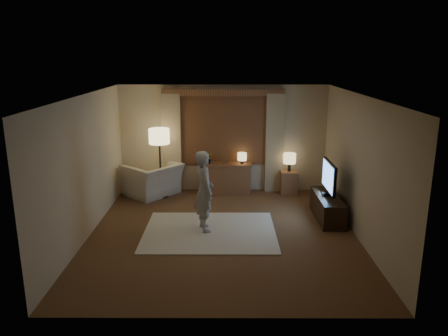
{
  "coord_description": "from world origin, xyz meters",
  "views": [
    {
      "loc": [
        0.05,
        -7.71,
        3.31
      ],
      "look_at": [
        0.03,
        0.6,
        1.13
      ],
      "focal_mm": 35.0,
      "sensor_mm": 36.0,
      "label": 1
    }
  ],
  "objects_px": {
    "armchair": "(153,180)",
    "tv_stand": "(327,207)",
    "side_table": "(289,182)",
    "person": "(204,191)",
    "sideboard": "(225,179)"
  },
  "relations": [
    {
      "from": "armchair",
      "to": "tv_stand",
      "type": "distance_m",
      "value": 4.14
    },
    {
      "from": "tv_stand",
      "to": "person",
      "type": "bearing_deg",
      "value": -166.17
    },
    {
      "from": "tv_stand",
      "to": "person",
      "type": "distance_m",
      "value": 2.63
    },
    {
      "from": "armchair",
      "to": "tv_stand",
      "type": "relative_size",
      "value": 0.85
    },
    {
      "from": "armchair",
      "to": "person",
      "type": "xyz_separation_m",
      "value": [
        1.34,
        -2.17,
        0.41
      ]
    },
    {
      "from": "armchair",
      "to": "tv_stand",
      "type": "xyz_separation_m",
      "value": [
        3.83,
        -1.55,
        -0.14
      ]
    },
    {
      "from": "tv_stand",
      "to": "armchair",
      "type": "bearing_deg",
      "value": 157.94
    },
    {
      "from": "sideboard",
      "to": "person",
      "type": "bearing_deg",
      "value": -99.71
    },
    {
      "from": "sideboard",
      "to": "armchair",
      "type": "distance_m",
      "value": 1.75
    },
    {
      "from": "side_table",
      "to": "person",
      "type": "height_order",
      "value": "person"
    },
    {
      "from": "sideboard",
      "to": "person",
      "type": "distance_m",
      "value": 2.43
    },
    {
      "from": "armchair",
      "to": "side_table",
      "type": "xyz_separation_m",
      "value": [
        3.27,
        0.13,
        -0.11
      ]
    },
    {
      "from": "tv_stand",
      "to": "side_table",
      "type": "bearing_deg",
      "value": 108.34
    },
    {
      "from": "armchair",
      "to": "tv_stand",
      "type": "bearing_deg",
      "value": 107.94
    },
    {
      "from": "sideboard",
      "to": "side_table",
      "type": "height_order",
      "value": "sideboard"
    }
  ]
}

